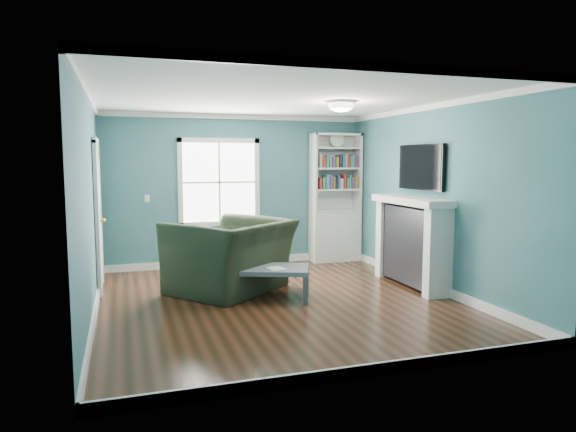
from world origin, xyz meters
name	(u,v)px	position (x,y,z in m)	size (l,w,h in m)	color
floor	(278,301)	(0.00, 0.00, 0.00)	(5.00, 5.00, 0.00)	black
room_walls	(278,180)	(0.00, 0.00, 1.58)	(5.00, 5.00, 5.00)	#2E6265
trim	(278,207)	(0.00, 0.00, 1.24)	(4.50, 5.00, 2.60)	white
window	(219,182)	(-0.30, 2.49, 1.45)	(1.40, 0.06, 1.50)	white
bookshelf	(335,210)	(1.77, 2.30, 0.92)	(0.90, 0.35, 2.31)	silver
fireplace	(412,243)	(2.08, 0.20, 0.64)	(0.44, 1.58, 1.30)	black
tv	(421,167)	(2.20, 0.20, 1.72)	(0.06, 1.10, 0.65)	black
door	(98,214)	(-2.22, 1.40, 1.07)	(0.12, 0.98, 2.17)	silver
ceiling_fixture	(341,105)	(0.90, 0.10, 2.55)	(0.38, 0.38, 0.15)	white
light_switch	(147,198)	(-1.50, 2.48, 1.20)	(0.08, 0.01, 0.12)	white
recliner	(231,244)	(-0.47, 0.73, 0.67)	(1.53, 0.99, 1.34)	black
coffee_table	(265,271)	(-0.11, 0.23, 0.36)	(1.29, 1.00, 0.42)	#474C55
paper_sheet	(276,268)	(0.00, 0.10, 0.42)	(0.20, 0.25, 0.00)	white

